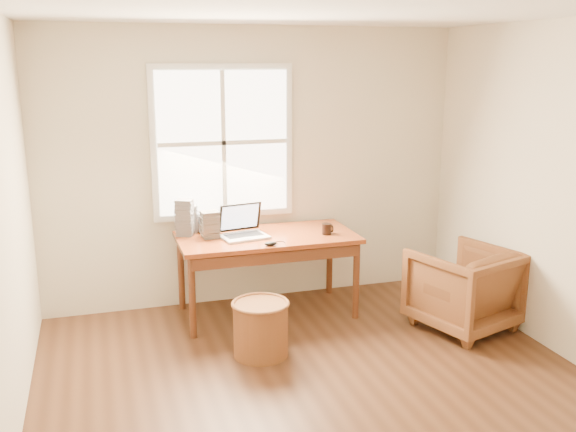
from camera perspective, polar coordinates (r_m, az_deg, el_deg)
name	(u,v)px	position (r m, az deg, el deg)	size (l,w,h in m)	color
room_shell	(329,215)	(4.13, 3.68, 0.10)	(4.04, 4.54, 2.64)	#4C2C1A
desk	(267,237)	(5.80, -1.90, -1.90)	(1.60, 0.80, 0.04)	brown
armchair	(464,288)	(5.80, 15.34, -6.22)	(0.77, 0.79, 0.72)	brown
wicker_stool	(261,329)	(5.15, -2.44, -10.03)	(0.43, 0.43, 0.43)	brown
laptop	(244,220)	(5.66, -3.92, -0.34)	(0.45, 0.47, 0.33)	silver
mouse	(271,244)	(5.46, -1.56, -2.47)	(0.11, 0.06, 0.04)	black
coffee_mug	(327,229)	(5.82, 3.47, -1.15)	(0.09, 0.09, 0.10)	black
cd_stack_a	(189,219)	(5.93, -8.75, -0.25)	(0.13, 0.11, 0.25)	#ADB2B9
cd_stack_b	(210,225)	(5.72, -6.95, -0.77)	(0.15, 0.13, 0.24)	#29282D
cd_stack_c	(185,218)	(5.82, -9.15, -0.13)	(0.15, 0.13, 0.33)	#92929E
cd_stack_d	(207,223)	(5.91, -7.19, -0.66)	(0.13, 0.12, 0.17)	silver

